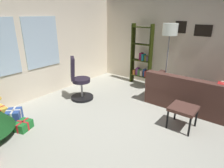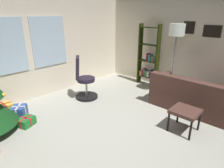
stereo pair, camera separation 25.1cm
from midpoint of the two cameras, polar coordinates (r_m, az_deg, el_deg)
name	(u,v)px [view 2 (the right image)]	position (r m, az deg, el deg)	size (l,w,h in m)	color
ground_plane	(130,137)	(3.54, 7.50, -15.80)	(5.23, 5.47, 0.10)	#ACAC9E
wall_back_with_windows	(43,47)	(5.04, -18.82, 10.56)	(5.23, 0.12, 2.50)	beige
wall_right_with_frames	(197,47)	(5.34, 25.55, 10.13)	(0.12, 5.47, 2.50)	beige
couch	(210,100)	(4.68, 28.98, -4.21)	(1.63, 2.10, 0.81)	#4F3029
footstool	(185,113)	(3.70, 23.10, -8.01)	(0.46, 0.46, 0.43)	#4F3029
gift_box_green	(26,122)	(4.01, -22.87, -10.48)	(0.35, 0.32, 0.17)	#1E722D
gift_box_gold	(4,109)	(4.58, -28.42, -6.82)	(0.31, 0.33, 0.26)	gold
gift_box_blue	(19,112)	(4.36, -24.83, -7.63)	(0.39, 0.40, 0.25)	#2D4C99
office_chair	(84,82)	(4.75, -7.05, 0.54)	(0.60, 0.59, 1.08)	black
bookshelf	(149,59)	(5.68, 12.27, 7.31)	(0.18, 0.64, 1.78)	black
floor_lamp	(176,35)	(4.88, 20.37, 13.60)	(0.36, 0.36, 1.82)	slate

